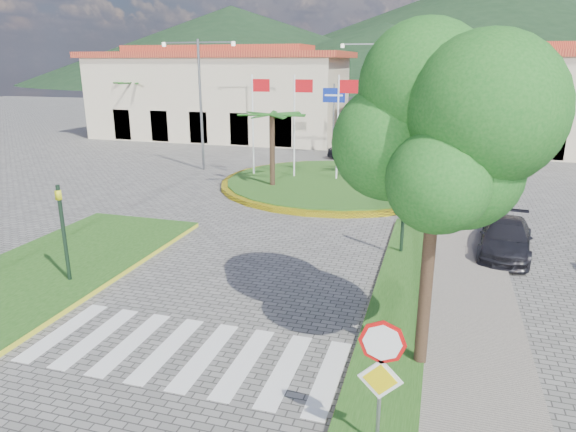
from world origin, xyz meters
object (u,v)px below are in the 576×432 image
(white_van, at_px, (269,135))
(car_dark_a, at_px, (350,153))
(roundabout_island, at_px, (334,183))
(car_dark_b, at_px, (394,142))
(car_side_right, at_px, (506,238))
(stop_sign, at_px, (381,366))
(deciduous_tree, at_px, (438,141))

(white_van, relative_size, car_dark_a, 1.50)
(roundabout_island, distance_m, white_van, 16.68)
(car_dark_b, bearing_deg, car_side_right, -147.68)
(roundabout_island, relative_size, white_van, 2.73)
(white_van, bearing_deg, car_dark_a, -142.14)
(roundabout_island, relative_size, car_dark_a, 4.09)
(roundabout_island, distance_m, car_dark_b, 13.17)
(stop_sign, relative_size, deciduous_tree, 0.39)
(deciduous_tree, height_order, car_dark_a, deciduous_tree)
(car_side_right, bearing_deg, car_dark_a, 124.46)
(stop_sign, height_order, car_side_right, stop_sign)
(car_side_right, bearing_deg, white_van, 133.35)
(white_van, distance_m, car_side_right, 28.43)
(roundabout_island, xyz_separation_m, white_van, (-8.72, 14.21, 0.48))
(deciduous_tree, distance_m, car_dark_b, 30.54)
(stop_sign, bearing_deg, white_van, 111.69)
(deciduous_tree, height_order, white_van, deciduous_tree)
(white_van, relative_size, car_side_right, 1.10)
(deciduous_tree, bearing_deg, white_van, 114.49)
(car_side_right, bearing_deg, car_dark_b, 112.75)
(car_dark_a, bearing_deg, deciduous_tree, -151.78)
(stop_sign, distance_m, car_side_right, 11.80)
(stop_sign, distance_m, white_van, 36.87)
(stop_sign, relative_size, car_dark_a, 0.85)
(car_dark_a, bearing_deg, car_side_right, -138.12)
(stop_sign, height_order, car_dark_b, stop_sign)
(roundabout_island, height_order, car_dark_a, roundabout_island)
(white_van, height_order, car_dark_a, white_van)
(stop_sign, height_order, car_dark_a, stop_sign)
(stop_sign, xyz_separation_m, car_dark_a, (-5.47, 28.04, -1.26))
(deciduous_tree, relative_size, car_dark_a, 2.19)
(deciduous_tree, relative_size, car_side_right, 1.60)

